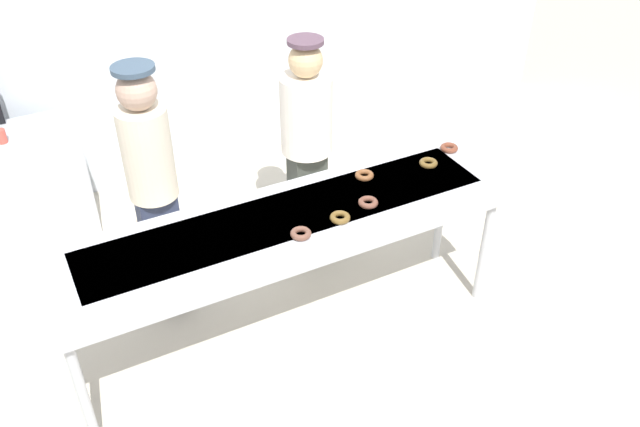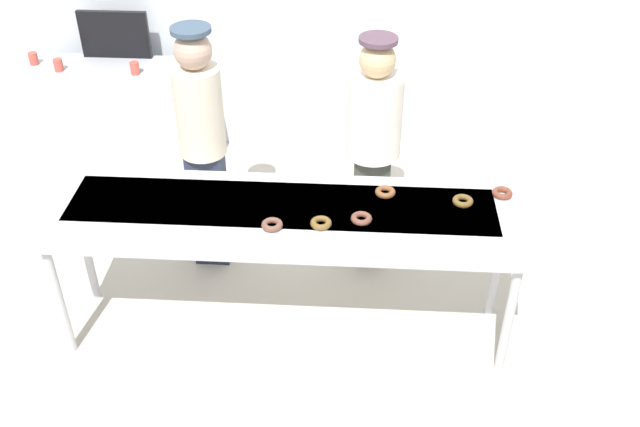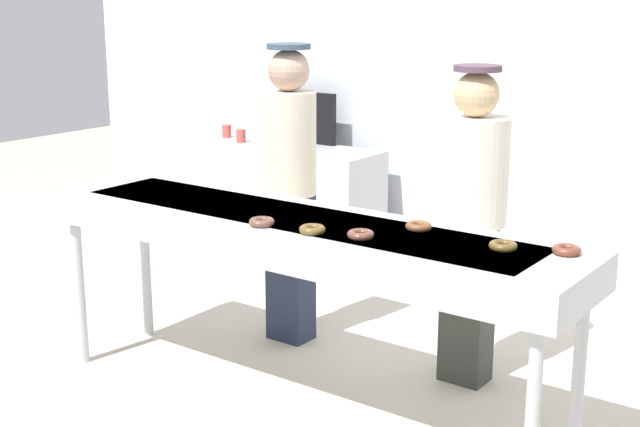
# 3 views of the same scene
# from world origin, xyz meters

# --- Properties ---
(ground_plane) EXTENTS (16.00, 16.00, 0.00)m
(ground_plane) POSITION_xyz_m (0.00, 0.00, 0.00)
(ground_plane) COLOR beige
(back_wall) EXTENTS (8.00, 0.12, 2.99)m
(back_wall) POSITION_xyz_m (0.00, 2.40, 1.50)
(back_wall) COLOR silver
(back_wall) RESTS_ON ground
(fryer_conveyor) EXTENTS (2.83, 0.65, 0.98)m
(fryer_conveyor) POSITION_xyz_m (0.00, 0.00, 0.90)
(fryer_conveyor) COLOR #B7BABF
(fryer_conveyor) RESTS_ON ground
(chocolate_donut_0) EXTENTS (0.17, 0.17, 0.03)m
(chocolate_donut_0) POSITION_xyz_m (0.23, -0.18, 1.00)
(chocolate_donut_0) COLOR brown
(chocolate_donut_0) RESTS_ON fryer_conveyor
(chocolate_donut_1) EXTENTS (0.17, 0.17, 0.03)m
(chocolate_donut_1) POSITION_xyz_m (0.45, -0.13, 1.00)
(chocolate_donut_1) COLOR brown
(chocolate_donut_1) RESTS_ON fryer_conveyor
(chocolate_donut_2) EXTENTS (0.16, 0.16, 0.03)m
(chocolate_donut_2) POSITION_xyz_m (1.25, 0.17, 1.00)
(chocolate_donut_2) COLOR brown
(chocolate_donut_2) RESTS_ON fryer_conveyor
(chocolate_donut_3) EXTENTS (0.13, 0.13, 0.03)m
(chocolate_donut_3) POSITION_xyz_m (-0.03, -0.22, 1.00)
(chocolate_donut_3) COLOR brown
(chocolate_donut_3) RESTS_ON fryer_conveyor
(chocolate_donut_4) EXTENTS (0.15, 0.15, 0.03)m
(chocolate_donut_4) POSITION_xyz_m (0.58, 0.14, 1.00)
(chocolate_donut_4) COLOR brown
(chocolate_donut_4) RESTS_ON fryer_conveyor
(chocolate_donut_5) EXTENTS (0.15, 0.15, 0.03)m
(chocolate_donut_5) POSITION_xyz_m (1.02, 0.07, 1.00)
(chocolate_donut_5) COLOR brown
(chocolate_donut_5) RESTS_ON fryer_conveyor
(worker_baker) EXTENTS (0.36, 0.36, 1.66)m
(worker_baker) POSITION_xyz_m (0.51, 0.79, 0.96)
(worker_baker) COLOR #323630
(worker_baker) RESTS_ON ground
(worker_assistant) EXTENTS (0.30, 0.30, 1.73)m
(worker_assistant) POSITION_xyz_m (-0.59, 0.71, 0.97)
(worker_assistant) COLOR #21283E
(worker_assistant) RESTS_ON ground
(prep_counter) EXTENTS (1.45, 0.51, 0.89)m
(prep_counter) POSITION_xyz_m (-1.57, 1.95, 0.44)
(prep_counter) COLOR #B7BABF
(prep_counter) RESTS_ON ground
(paper_cup_0) EXTENTS (0.07, 0.07, 0.10)m
(paper_cup_0) POSITION_xyz_m (-2.21, 1.97, 0.93)
(paper_cup_0) COLOR #CC4C3F
(paper_cup_0) RESTS_ON prep_counter
(paper_cup_1) EXTENTS (0.07, 0.07, 0.10)m
(paper_cup_1) POSITION_xyz_m (-1.96, 1.86, 0.93)
(paper_cup_1) COLOR #CC4C3F
(paper_cup_1) RESTS_ON prep_counter
(paper_cup_2) EXTENTS (0.07, 0.07, 0.10)m
(paper_cup_2) POSITION_xyz_m (-1.35, 1.84, 0.93)
(paper_cup_2) COLOR #CC4C3F
(paper_cup_2) RESTS_ON prep_counter
(menu_display) EXTENTS (0.56, 0.04, 0.39)m
(menu_display) POSITION_xyz_m (-1.57, 2.15, 1.08)
(menu_display) COLOR black
(menu_display) RESTS_ON prep_counter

